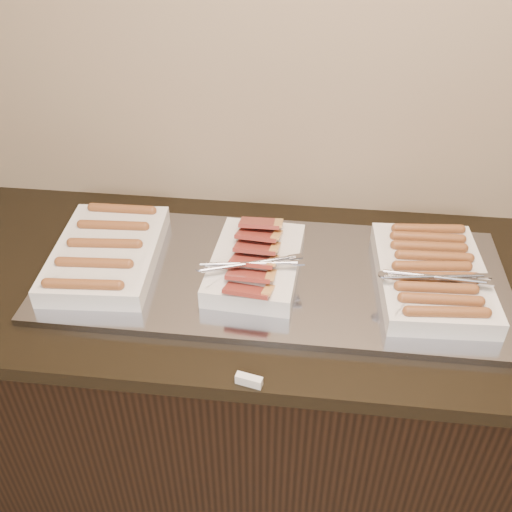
# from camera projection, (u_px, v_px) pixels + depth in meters

# --- Properties ---
(counter) EXTENTS (2.06, 0.76, 0.90)m
(counter) POSITION_uv_depth(u_px,v_px,m) (261.00, 389.00, 1.77)
(counter) COLOR black
(counter) RESTS_ON ground
(warming_tray) EXTENTS (1.20, 0.50, 0.02)m
(warming_tray) POSITION_uv_depth(u_px,v_px,m) (274.00, 275.00, 1.49)
(warming_tray) COLOR #9698A3
(warming_tray) RESTS_ON counter
(dish_left) EXTENTS (0.29, 0.41, 0.07)m
(dish_left) POSITION_uv_depth(u_px,v_px,m) (107.00, 252.00, 1.51)
(dish_left) COLOR silver
(dish_left) RESTS_ON warming_tray
(dish_center) EXTENTS (0.27, 0.36, 0.09)m
(dish_center) POSITION_uv_depth(u_px,v_px,m) (255.00, 262.00, 1.47)
(dish_center) COLOR silver
(dish_center) RESTS_ON warming_tray
(dish_right) EXTENTS (0.28, 0.41, 0.08)m
(dish_right) POSITION_uv_depth(u_px,v_px,m) (432.00, 275.00, 1.43)
(dish_right) COLOR silver
(dish_right) RESTS_ON warming_tray
(label_holder) EXTENTS (0.06, 0.03, 0.02)m
(label_holder) POSITION_uv_depth(u_px,v_px,m) (249.00, 380.00, 1.21)
(label_holder) COLOR silver
(label_holder) RESTS_ON counter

